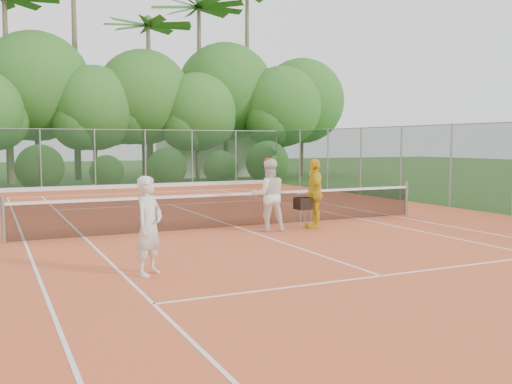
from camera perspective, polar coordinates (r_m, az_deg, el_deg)
ground at (r=15.87m, az=-1.90°, el=-3.62°), size 120.00×120.00×0.00m
clay_court at (r=15.87m, az=-1.90°, el=-3.58°), size 18.00×36.00×0.02m
club_building at (r=41.32m, az=-3.71°, el=3.77°), size 8.00×5.00×3.00m
tennis_net at (r=15.80m, az=-1.91°, el=-1.71°), size 11.97×0.10×1.10m
player_white at (r=10.28m, az=-10.64°, el=-3.33°), size 0.76×0.74×1.77m
player_center_grp at (r=15.11m, az=1.26°, el=-0.30°), size 1.07×0.91×1.95m
player_yellow at (r=15.75m, az=5.88°, el=-0.14°), size 0.85×1.21×1.91m
ball_hopper at (r=15.39m, az=4.72°, el=-1.22°), size 0.38×0.38×0.88m
stray_ball_a at (r=27.83m, az=-12.98°, el=0.08°), size 0.07×0.07×0.07m
stray_ball_b at (r=28.25m, az=-13.59°, el=0.14°), size 0.07×0.07×0.07m
stray_ball_c at (r=26.90m, az=-8.34°, el=-0.01°), size 0.07×0.07×0.07m
court_markings at (r=15.87m, az=-1.91°, el=-3.54°), size 11.03×23.83×0.01m
fence_back at (r=30.06m, az=-13.38°, el=3.23°), size 18.07×0.07×3.00m
tropical_treeline at (r=35.56m, az=-12.99°, el=9.29°), size 32.10×8.49×15.03m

